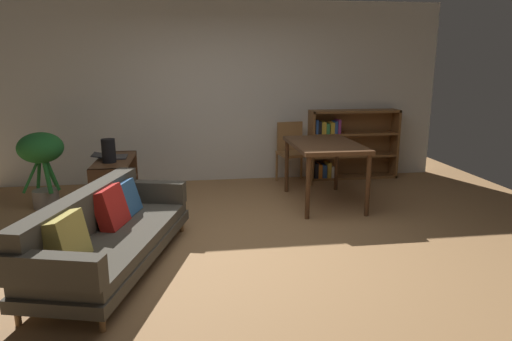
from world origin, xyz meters
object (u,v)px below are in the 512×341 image
fabric_couch (107,232)px  media_console (116,183)px  open_laptop (112,156)px  potted_floor_plant (42,157)px  dining_table (325,149)px  dining_chair_near (292,149)px  bookshelf (346,145)px  desk_speaker (109,151)px

fabric_couch → media_console: bearing=96.4°
open_laptop → potted_floor_plant: size_ratio=0.45×
potted_floor_plant → dining_table: (3.53, -0.32, 0.06)m
dining_chair_near → bookshelf: 0.92m
open_laptop → desk_speaker: desk_speaker is taller
desk_speaker → dining_chair_near: 2.73m
media_console → desk_speaker: desk_speaker is taller
media_console → open_laptop: open_laptop is taller
fabric_couch → bookshelf: bookshelf is taller
potted_floor_plant → dining_chair_near: size_ratio=1.05×
open_laptop → desk_speaker: bearing=-86.6°
fabric_couch → bookshelf: 4.27m
media_console → bookshelf: bookshelf is taller
media_console → potted_floor_plant: potted_floor_plant is taller
open_laptop → fabric_couch: bearing=-82.7°
desk_speaker → dining_table: 2.66m
potted_floor_plant → bookshelf: 4.37m
potted_floor_plant → dining_chair_near: bearing=13.1°
fabric_couch → dining_chair_near: (2.27, 2.69, 0.18)m
open_laptop → potted_floor_plant: potted_floor_plant is taller
desk_speaker → potted_floor_plant: (-0.86, 0.30, -0.11)m
open_laptop → dining_chair_near: dining_chair_near is taller
fabric_couch → dining_table: size_ratio=1.71×
potted_floor_plant → dining_chair_near: 3.45m
fabric_couch → desk_speaker: bearing=98.0°
potted_floor_plant → dining_chair_near: potted_floor_plant is taller
dining_table → bookshelf: (0.73, 1.27, -0.18)m
fabric_couch → dining_table: dining_table is taller
media_console → desk_speaker: 0.49m
dining_table → fabric_couch: bearing=-146.9°
potted_floor_plant → open_laptop: bearing=-1.5°
dining_table → bookshelf: bookshelf is taller
fabric_couch → desk_speaker: 1.68m
desk_speaker → bookshelf: 3.63m
potted_floor_plant → media_console: bearing=-7.7°
dining_table → open_laptop: bearing=173.6°
open_laptop → potted_floor_plant: (-0.85, 0.02, 0.02)m
open_laptop → bookshelf: bookshelf is taller
open_laptop → dining_chair_near: (2.51, 0.80, -0.12)m
dining_chair_near → media_console: bearing=-160.0°
media_console → bookshelf: bearing=17.6°
fabric_couch → open_laptop: (-0.24, 1.89, 0.30)m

